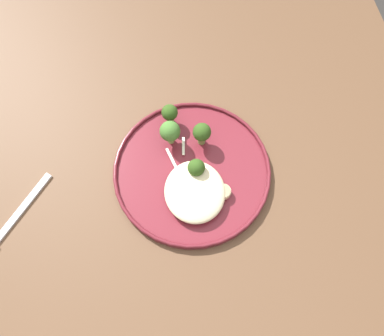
{
  "coord_description": "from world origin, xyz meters",
  "views": [
    {
      "loc": [
        -0.22,
        0.02,
        1.38
      ],
      "look_at": [
        0.05,
        -0.02,
        0.76
      ],
      "focal_mm": 34.83,
      "sensor_mm": 36.0,
      "label": 1
    }
  ],
  "objects_px": {
    "seared_scallop_tilted_round": "(205,199)",
    "seared_scallop_large_seared": "(223,192)",
    "dinner_fork": "(13,220)",
    "broccoli_floret_tall_stalk": "(202,133)",
    "seared_scallop_left_edge": "(193,200)",
    "broccoli_floret_small_sprig": "(170,132)",
    "seared_scallop_right_edge": "(177,190)",
    "seared_scallop_rear_pale": "(196,190)",
    "broccoli_floret_beside_noodles": "(196,168)",
    "dinner_plate": "(192,170)",
    "seared_scallop_half_hidden": "(187,213)",
    "broccoli_floret_near_rim": "(170,113)"
  },
  "relations": [
    {
      "from": "seared_scallop_tilted_round",
      "to": "seared_scallop_large_seared",
      "type": "xyz_separation_m",
      "value": [
        0.01,
        -0.03,
        -0.0
      ]
    },
    {
      "from": "dinner_fork",
      "to": "broccoli_floret_tall_stalk",
      "type": "bearing_deg",
      "value": -73.63
    },
    {
      "from": "seared_scallop_left_edge",
      "to": "broccoli_floret_small_sprig",
      "type": "distance_m",
      "value": 0.13
    },
    {
      "from": "seared_scallop_left_edge",
      "to": "broccoli_floret_tall_stalk",
      "type": "distance_m",
      "value": 0.12
    },
    {
      "from": "seared_scallop_right_edge",
      "to": "seared_scallop_tilted_round",
      "type": "bearing_deg",
      "value": -117.17
    },
    {
      "from": "seared_scallop_left_edge",
      "to": "seared_scallop_rear_pale",
      "type": "height_order",
      "value": "seared_scallop_left_edge"
    },
    {
      "from": "seared_scallop_right_edge",
      "to": "seared_scallop_tilted_round",
      "type": "distance_m",
      "value": 0.05
    },
    {
      "from": "broccoli_floret_tall_stalk",
      "to": "seared_scallop_right_edge",
      "type": "bearing_deg",
      "value": 148.43
    },
    {
      "from": "seared_scallop_large_seared",
      "to": "dinner_fork",
      "type": "bearing_deg",
      "value": 89.1
    },
    {
      "from": "seared_scallop_left_edge",
      "to": "broccoli_floret_beside_noodles",
      "type": "bearing_deg",
      "value": -14.26
    },
    {
      "from": "dinner_plate",
      "to": "seared_scallop_right_edge",
      "type": "height_order",
      "value": "seared_scallop_right_edge"
    },
    {
      "from": "dinner_fork",
      "to": "seared_scallop_left_edge",
      "type": "bearing_deg",
      "value": -92.46
    },
    {
      "from": "seared_scallop_right_edge",
      "to": "seared_scallop_rear_pale",
      "type": "relative_size",
      "value": 1.17
    },
    {
      "from": "seared_scallop_half_hidden",
      "to": "seared_scallop_right_edge",
      "type": "bearing_deg",
      "value": 14.82
    },
    {
      "from": "seared_scallop_left_edge",
      "to": "seared_scallop_tilted_round",
      "type": "height_order",
      "value": "seared_scallop_left_edge"
    },
    {
      "from": "seared_scallop_left_edge",
      "to": "seared_scallop_tilted_round",
      "type": "relative_size",
      "value": 0.9
    },
    {
      "from": "dinner_plate",
      "to": "broccoli_floret_near_rim",
      "type": "bearing_deg",
      "value": 13.98
    },
    {
      "from": "seared_scallop_right_edge",
      "to": "broccoli_floret_near_rim",
      "type": "relative_size",
      "value": 0.66
    },
    {
      "from": "seared_scallop_left_edge",
      "to": "broccoli_floret_small_sprig",
      "type": "relative_size",
      "value": 0.53
    },
    {
      "from": "broccoli_floret_tall_stalk",
      "to": "broccoli_floret_beside_noodles",
      "type": "height_order",
      "value": "broccoli_floret_tall_stalk"
    },
    {
      "from": "seared_scallop_half_hidden",
      "to": "dinner_fork",
      "type": "distance_m",
      "value": 0.31
    },
    {
      "from": "seared_scallop_right_edge",
      "to": "seared_scallop_left_edge",
      "type": "height_order",
      "value": "seared_scallop_left_edge"
    },
    {
      "from": "seared_scallop_right_edge",
      "to": "seared_scallop_rear_pale",
      "type": "distance_m",
      "value": 0.03
    },
    {
      "from": "seared_scallop_right_edge",
      "to": "seared_scallop_half_hidden",
      "type": "bearing_deg",
      "value": -165.18
    },
    {
      "from": "broccoli_floret_beside_noodles",
      "to": "seared_scallop_half_hidden",
      "type": "bearing_deg",
      "value": 159.99
    },
    {
      "from": "seared_scallop_half_hidden",
      "to": "broccoli_floret_beside_noodles",
      "type": "distance_m",
      "value": 0.08
    },
    {
      "from": "seared_scallop_half_hidden",
      "to": "dinner_plate",
      "type": "bearing_deg",
      "value": -13.76
    },
    {
      "from": "broccoli_floret_tall_stalk",
      "to": "broccoli_floret_small_sprig",
      "type": "bearing_deg",
      "value": 80.51
    },
    {
      "from": "broccoli_floret_small_sprig",
      "to": "broccoli_floret_tall_stalk",
      "type": "bearing_deg",
      "value": -99.49
    },
    {
      "from": "dinner_plate",
      "to": "dinner_fork",
      "type": "height_order",
      "value": "dinner_plate"
    },
    {
      "from": "dinner_plate",
      "to": "seared_scallop_rear_pale",
      "type": "bearing_deg",
      "value": -178.61
    },
    {
      "from": "broccoli_floret_near_rim",
      "to": "dinner_fork",
      "type": "xyz_separation_m",
      "value": [
        -0.16,
        0.3,
        -0.04
      ]
    },
    {
      "from": "broccoli_floret_small_sprig",
      "to": "seared_scallop_rear_pale",
      "type": "bearing_deg",
      "value": -163.41
    },
    {
      "from": "seared_scallop_tilted_round",
      "to": "broccoli_floret_tall_stalk",
      "type": "bearing_deg",
      "value": -5.49
    },
    {
      "from": "seared_scallop_rear_pale",
      "to": "broccoli_floret_small_sprig",
      "type": "height_order",
      "value": "broccoli_floret_small_sprig"
    },
    {
      "from": "dinner_plate",
      "to": "seared_scallop_rear_pale",
      "type": "distance_m",
      "value": 0.04
    },
    {
      "from": "dinner_plate",
      "to": "seared_scallop_left_edge",
      "type": "height_order",
      "value": "seared_scallop_left_edge"
    },
    {
      "from": "seared_scallop_half_hidden",
      "to": "broccoli_floret_small_sprig",
      "type": "bearing_deg",
      "value": 4.18
    },
    {
      "from": "dinner_plate",
      "to": "seared_scallop_large_seared",
      "type": "bearing_deg",
      "value": -137.87
    },
    {
      "from": "seared_scallop_right_edge",
      "to": "seared_scallop_left_edge",
      "type": "distance_m",
      "value": 0.03
    },
    {
      "from": "seared_scallop_rear_pale",
      "to": "dinner_fork",
      "type": "bearing_deg",
      "value": 90.86
    },
    {
      "from": "broccoli_floret_beside_noodles",
      "to": "seared_scallop_large_seared",
      "type": "bearing_deg",
      "value": -135.51
    },
    {
      "from": "seared_scallop_half_hidden",
      "to": "broccoli_floret_near_rim",
      "type": "distance_m",
      "value": 0.19
    },
    {
      "from": "seared_scallop_left_edge",
      "to": "seared_scallop_half_hidden",
      "type": "bearing_deg",
      "value": 148.23
    },
    {
      "from": "broccoli_floret_beside_noodles",
      "to": "seared_scallop_tilted_round",
      "type": "bearing_deg",
      "value": -170.65
    },
    {
      "from": "seared_scallop_rear_pale",
      "to": "dinner_fork",
      "type": "distance_m",
      "value": 0.33
    },
    {
      "from": "dinner_plate",
      "to": "seared_scallop_tilted_round",
      "type": "relative_size",
      "value": 8.54
    },
    {
      "from": "seared_scallop_large_seared",
      "to": "broccoli_floret_tall_stalk",
      "type": "distance_m",
      "value": 0.11
    },
    {
      "from": "seared_scallop_half_hidden",
      "to": "broccoli_floret_small_sprig",
      "type": "xyz_separation_m",
      "value": [
        0.15,
        0.01,
        0.02
      ]
    },
    {
      "from": "dinner_plate",
      "to": "seared_scallop_left_edge",
      "type": "relative_size",
      "value": 9.48
    }
  ]
}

